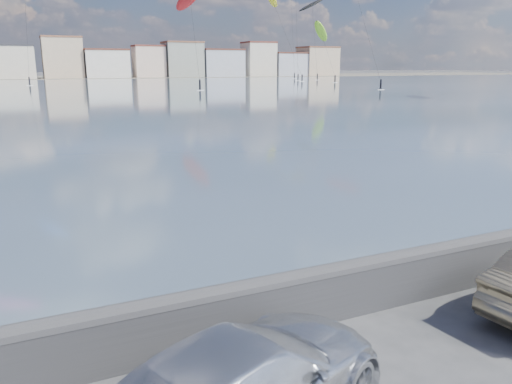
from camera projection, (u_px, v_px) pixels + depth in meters
The scene contains 8 objects.
bay_water at pixel (40, 92), 86.58m from camera, with size 500.00×177.00×0.00m, color #344952.
far_shore_strip at pixel (29, 78), 182.07m from camera, with size 500.00×60.00×0.00m, color #4C473D.
seawall at pixel (234, 310), 8.28m from camera, with size 400.00×0.36×1.08m.
far_buildings at pixel (32, 60), 168.79m from camera, with size 240.79×13.26×14.60m.
car_silver at pixel (243, 384), 6.22m from camera, with size 1.87×4.61×1.34m, color silver.
kitesurfer_3 at pixel (321, 32), 140.37m from camera, with size 8.65×17.60×16.92m.
kitesurfer_8 at pixel (312, 5), 155.53m from camera, with size 9.37×10.45×25.43m.
kitesurfer_19 at pixel (273, 2), 143.85m from camera, with size 7.45×16.48×24.33m.
Camera 1 is at (-2.82, -4.30, 4.53)m, focal length 35.00 mm.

